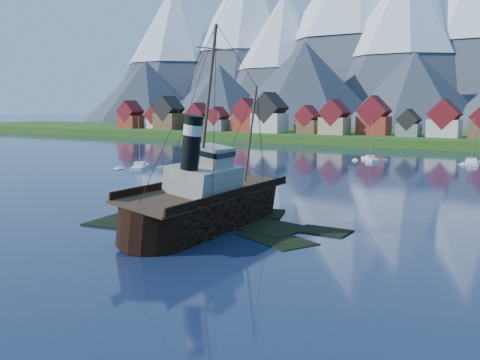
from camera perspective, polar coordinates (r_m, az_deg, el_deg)
The scene contains 10 objects.
ground at distance 65.72m, azimuth -5.02°, elevation -4.74°, with size 1400.00×1400.00×0.00m, color #172443.
shoal at distance 66.47m, azimuth -2.67°, elevation -4.88°, with size 31.71×21.24×1.14m.
shore_bank at distance 224.88m, azimuth 22.18°, elevation 3.68°, with size 600.00×80.00×3.20m, color #164012.
seawall at distance 187.66m, azimuth 20.13°, elevation 3.05°, with size 600.00×2.50×2.00m, color #3F3D38.
town at distance 215.64m, azimuth 12.72°, elevation 6.30°, with size 250.96×16.69×17.30m.
tugboat_wreck at distance 64.51m, azimuth -2.81°, elevation -2.18°, with size 7.17×30.89×24.48m.
sailboat_a at distance 125.16m, azimuth -10.63°, elevation 1.32°, with size 7.67×10.16×12.65m.
sailboat_b at distance 155.93m, azimuth -2.28°, elevation 2.75°, with size 4.96×9.41×13.27m.
sailboat_c at distance 145.94m, azimuth 13.72°, elevation 2.14°, with size 6.90×7.94×10.89m.
sailboat_e at distance 144.81m, azimuth 23.45°, elevation 1.68°, with size 4.50×10.53×11.86m.
Camera 1 is at (38.83, -51.03, 14.38)m, focal length 40.00 mm.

